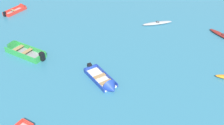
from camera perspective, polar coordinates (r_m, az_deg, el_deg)
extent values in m
cube|color=gray|center=(35.27, -20.05, 10.19)|extent=(2.20, 2.83, 0.10)
cube|color=red|center=(35.60, -20.66, 10.54)|extent=(1.49, 2.48, 0.38)
cube|color=red|center=(34.85, -19.53, 10.27)|extent=(1.49, 2.48, 0.38)
cube|color=red|center=(34.43, -21.83, 9.48)|extent=(0.92, 0.60, 0.38)
cone|color=red|center=(36.08, -18.37, 11.34)|extent=(1.18, 1.06, 0.98)
cube|color=#937047|center=(35.11, -20.30, 10.43)|extent=(0.94, 0.72, 0.03)
cube|color=black|center=(34.31, -22.03, 9.61)|extent=(0.36, 0.36, 0.54)
ellipsoid|color=maroon|center=(29.72, 22.73, 5.30)|extent=(2.28, 3.35, 0.32)
torus|color=black|center=(29.65, 22.79, 5.55)|extent=(0.59, 0.59, 0.07)
ellipsoid|color=gray|center=(30.49, 9.69, 8.32)|extent=(3.49, 1.44, 0.31)
torus|color=black|center=(30.43, 9.72, 8.56)|extent=(0.52, 0.52, 0.07)
cube|color=gray|center=(25.91, -18.01, 1.81)|extent=(3.85, 2.98, 0.14)
cube|color=#288C3D|center=(25.46, -19.16, 1.50)|extent=(3.40, 2.06, 0.55)
cube|color=#288C3D|center=(26.17, -17.05, 2.88)|extent=(3.40, 2.06, 0.55)
cube|color=#288C3D|center=(24.52, -14.98, 1.00)|extent=(0.79, 1.20, 0.55)
cone|color=#288C3D|center=(27.22, -21.02, 3.38)|extent=(1.42, 1.56, 1.28)
cube|color=#937047|center=(25.61, -17.83, 2.29)|extent=(0.96, 1.24, 0.03)
cube|color=#937047|center=(26.40, -19.52, 2.94)|extent=(0.96, 1.24, 0.03)
cube|color=black|center=(24.32, -14.77, 1.27)|extent=(0.49, 0.48, 0.78)
cube|color=red|center=(18.62, -17.48, -12.39)|extent=(0.89, 0.60, 0.39)
cube|color=beige|center=(21.58, -2.51, -3.55)|extent=(2.67, 3.21, 0.09)
cube|color=navy|center=(21.75, -1.14, -2.74)|extent=(1.86, 2.73, 0.34)
cube|color=navy|center=(21.26, -3.92, -3.82)|extent=(1.86, 2.73, 0.34)
cube|color=navy|center=(22.64, -4.64, -1.19)|extent=(1.06, 0.77, 0.34)
cone|color=navy|center=(20.37, -0.05, -5.65)|extent=(1.38, 1.27, 1.17)
cube|color=#937047|center=(21.58, -2.75, -2.90)|extent=(1.10, 0.89, 0.03)
cube|color=#937047|center=(20.94, -1.42, -4.21)|extent=(1.10, 0.89, 0.03)
cube|color=black|center=(22.67, -4.82, -0.77)|extent=(0.43, 0.43, 0.48)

